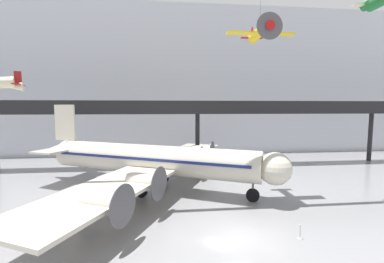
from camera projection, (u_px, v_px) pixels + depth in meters
The scene contains 6 objects.
ground_plane at pixel (240, 238), 18.33m from camera, with size 260.00×260.00×0.00m, color gray.
hangar_back_wall at pixel (191, 81), 50.72m from camera, with size 140.00×3.00×28.83m.
mezzanine_walkway at pixel (198, 112), 39.85m from camera, with size 110.00×3.20×10.27m.
airliner_silver_main at pixel (150, 160), 28.81m from camera, with size 28.24×33.34×9.61m.
suspended_plane_yellow_lowwing at pixel (260, 32), 25.04m from camera, with size 6.71×5.49×7.90m.
stanchion_barrier at pixel (300, 234), 18.14m from camera, with size 0.36×0.36×1.08m.
Camera 1 is at (-5.27, -17.05, 9.31)m, focal length 24.00 mm.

